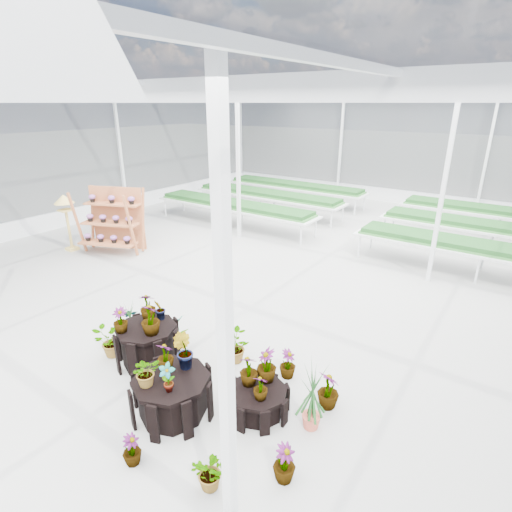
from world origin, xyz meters
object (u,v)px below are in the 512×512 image
Objects in this scene: plinth_low at (258,401)px; bird_table at (68,223)px; plinth_tall at (148,345)px; plinth_mid at (172,395)px; shelf_rack at (111,221)px.

bird_table is at bearing 164.53° from plinth_low.
plinth_tall is 0.61× the size of bird_table.
bird_table is (-7.54, 3.06, 0.55)m from plinth_mid.
bird_table reaches higher than plinth_mid.
plinth_low is 8.89m from bird_table.
plinth_tall is at bearing -177.40° from plinth_low.
bird_table is (-6.34, 2.46, 0.50)m from plinth_tall.
bird_table is (-1.18, -0.65, -0.09)m from shelf_rack.
plinth_tall is 0.91× the size of plinth_mid.
plinth_mid reaches higher than plinth_low.
plinth_mid is 0.60× the size of shelf_rack.
shelf_rack is 1.11× the size of bird_table.
plinth_tall reaches higher than plinth_mid.
shelf_rack reaches higher than bird_table.
plinth_low is 0.51× the size of bird_table.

